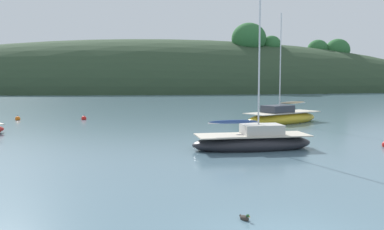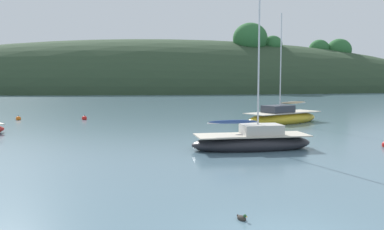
{
  "view_description": "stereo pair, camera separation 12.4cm",
  "coord_description": "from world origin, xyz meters",
  "px_view_note": "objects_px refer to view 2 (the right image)",
  "views": [
    {
      "loc": [
        -3.35,
        -9.37,
        3.94
      ],
      "look_at": [
        0.0,
        20.0,
        1.2
      ],
      "focal_mm": 40.08,
      "sensor_mm": 36.0,
      "label": 1
    },
    {
      "loc": [
        -3.23,
        -9.38,
        3.94
      ],
      "look_at": [
        0.0,
        20.0,
        1.2
      ],
      "focal_mm": 40.08,
      "sensor_mm": 36.0,
      "label": 2
    }
  ],
  "objects_px": {
    "sailboat_orange_cutter": "(253,142)",
    "duck_trailing": "(242,218)",
    "mooring_buoy_outer": "(18,119)",
    "sailboat_black_sloop": "(282,118)",
    "mooring_buoy_channel": "(84,118)"
  },
  "relations": [
    {
      "from": "sailboat_black_sloop",
      "to": "duck_trailing",
      "type": "distance_m",
      "value": 24.84
    },
    {
      "from": "sailboat_black_sloop",
      "to": "sailboat_orange_cutter",
      "type": "relative_size",
      "value": 1.07
    },
    {
      "from": "duck_trailing",
      "to": "sailboat_black_sloop",
      "type": "bearing_deg",
      "value": 69.34
    },
    {
      "from": "sailboat_orange_cutter",
      "to": "sailboat_black_sloop",
      "type": "bearing_deg",
      "value": 65.15
    },
    {
      "from": "sailboat_orange_cutter",
      "to": "duck_trailing",
      "type": "height_order",
      "value": "sailboat_orange_cutter"
    },
    {
      "from": "sailboat_orange_cutter",
      "to": "duck_trailing",
      "type": "xyz_separation_m",
      "value": [
        -3.1,
        -11.02,
        -0.35
      ]
    },
    {
      "from": "sailboat_orange_cutter",
      "to": "duck_trailing",
      "type": "distance_m",
      "value": 11.46
    },
    {
      "from": "mooring_buoy_outer",
      "to": "duck_trailing",
      "type": "distance_m",
      "value": 31.19
    },
    {
      "from": "sailboat_black_sloop",
      "to": "sailboat_orange_cutter",
      "type": "bearing_deg",
      "value": -114.85
    },
    {
      "from": "mooring_buoy_channel",
      "to": "mooring_buoy_outer",
      "type": "bearing_deg",
      "value": 177.46
    },
    {
      "from": "duck_trailing",
      "to": "mooring_buoy_channel",
      "type": "bearing_deg",
      "value": 106.12
    },
    {
      "from": "sailboat_orange_cutter",
      "to": "mooring_buoy_channel",
      "type": "relative_size",
      "value": 15.97
    },
    {
      "from": "sailboat_black_sloop",
      "to": "duck_trailing",
      "type": "relative_size",
      "value": 22.44
    },
    {
      "from": "mooring_buoy_outer",
      "to": "duck_trailing",
      "type": "xyz_separation_m",
      "value": [
        13.77,
        -27.98,
        -0.07
      ]
    },
    {
      "from": "sailboat_black_sloop",
      "to": "duck_trailing",
      "type": "xyz_separation_m",
      "value": [
        -8.76,
        -23.24,
        -0.39
      ]
    }
  ]
}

